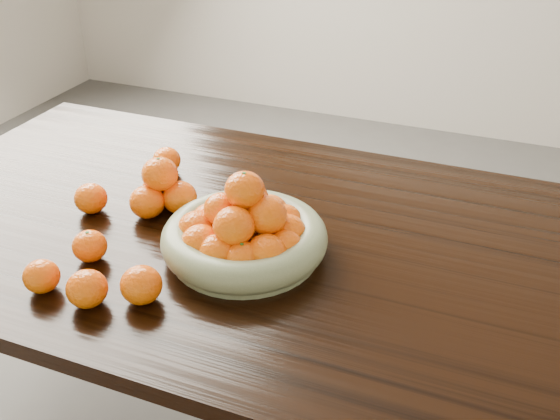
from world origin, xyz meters
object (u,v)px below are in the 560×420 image
(dining_table, at_px, (284,268))
(loose_orange_0, at_px, (90,246))
(fruit_bowl, at_px, (244,233))
(orange_pyramid, at_px, (162,190))

(dining_table, distance_m, loose_orange_0, 0.44)
(fruit_bowl, bearing_deg, dining_table, 59.63)
(orange_pyramid, bearing_deg, dining_table, -0.80)
(dining_table, height_order, loose_orange_0, loose_orange_0)
(orange_pyramid, distance_m, loose_orange_0, 0.24)
(loose_orange_0, bearing_deg, dining_table, 33.74)
(fruit_bowl, xyz_separation_m, loose_orange_0, (-0.30, -0.14, -0.02))
(dining_table, distance_m, orange_pyramid, 0.35)
(orange_pyramid, height_order, loose_orange_0, orange_pyramid)
(fruit_bowl, distance_m, loose_orange_0, 0.33)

